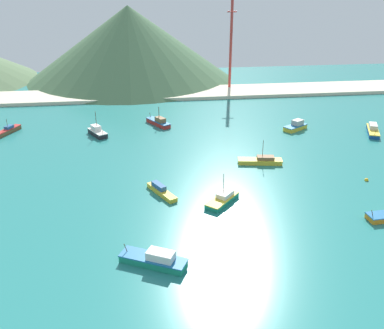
% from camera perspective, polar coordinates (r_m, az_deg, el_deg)
% --- Properties ---
extents(ground, '(260.00, 280.00, 0.50)m').
position_cam_1_polar(ground, '(86.39, -0.89, -5.84)').
color(ground, teal).
extents(fishing_boat_1, '(6.34, 8.37, 7.22)m').
position_cam_1_polar(fishing_boat_1, '(127.53, -12.58, 4.30)').
color(fishing_boat_1, '#232328').
rests_on(fishing_boat_1, ground).
extents(fishing_boat_2, '(8.22, 8.64, 6.50)m').
position_cam_1_polar(fishing_boat_2, '(87.75, 4.13, -4.63)').
color(fishing_boat_2, '#198466').
rests_on(fishing_boat_2, ground).
extents(fishing_boat_5, '(11.29, 7.85, 2.74)m').
position_cam_1_polar(fishing_boat_5, '(70.22, -4.99, -12.55)').
color(fishing_boat_5, '#198466').
rests_on(fishing_boat_5, ground).
extents(fishing_boat_6, '(7.10, 11.37, 2.61)m').
position_cam_1_polar(fishing_boat_6, '(137.22, 23.07, 4.27)').
color(fishing_boat_6, '#14478C').
rests_on(fishing_boat_6, ground).
extents(fishing_boat_8, '(6.18, 9.45, 1.99)m').
position_cam_1_polar(fishing_boat_8, '(91.19, -4.17, -3.50)').
color(fishing_boat_8, gold).
rests_on(fishing_boat_8, ground).
extents(fishing_boat_10, '(7.46, 10.20, 5.97)m').
position_cam_1_polar(fishing_boat_10, '(133.71, -4.49, 5.68)').
color(fishing_boat_10, red).
rests_on(fishing_boat_10, ground).
extents(fishing_boat_11, '(8.32, 6.91, 2.91)m').
position_cam_1_polar(fishing_boat_11, '(133.06, 13.73, 5.01)').
color(fishing_boat_11, gold).
rests_on(fishing_boat_11, ground).
extents(fishing_boat_12, '(11.21, 4.50, 6.15)m').
position_cam_1_polar(fishing_boat_12, '(106.88, 9.22, 0.51)').
color(fishing_boat_12, gold).
rests_on(fishing_boat_12, ground).
extents(fishing_boat_14, '(6.59, 10.65, 4.35)m').
position_cam_1_polar(fishing_boat_14, '(137.27, -23.57, 4.11)').
color(fishing_boat_14, brown).
rests_on(fishing_boat_14, ground).
extents(buoy_0, '(0.90, 0.90, 0.90)m').
position_cam_1_polar(buoy_0, '(104.70, 22.33, -1.94)').
color(buoy_0, gold).
rests_on(buoy_0, ground).
extents(beach_strip, '(247.00, 18.32, 1.20)m').
position_cam_1_polar(beach_strip, '(168.99, -4.37, 9.43)').
color(beach_strip, beige).
rests_on(beach_strip, ground).
extents(hill_central, '(90.83, 90.83, 31.38)m').
position_cam_1_polar(hill_central, '(198.02, -8.39, 15.84)').
color(hill_central, '#476B47').
rests_on(hill_central, ground).
extents(radio_tower, '(3.69, 2.95, 36.91)m').
position_cam_1_polar(radio_tower, '(174.40, 5.24, 15.96)').
color(radio_tower, '#B7332D').
rests_on(radio_tower, ground).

